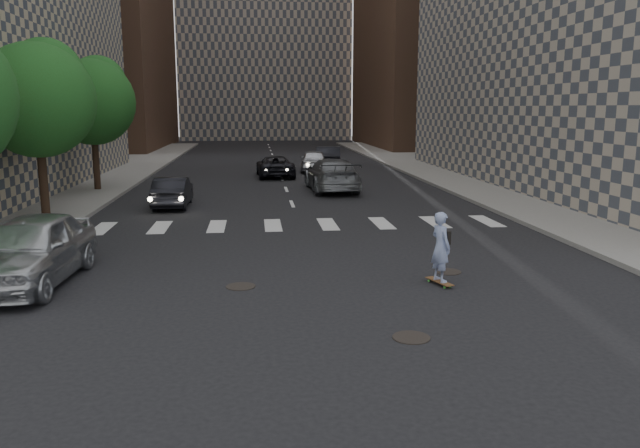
# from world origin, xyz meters

# --- Properties ---
(ground) EXTENTS (160.00, 160.00, 0.00)m
(ground) POSITION_xyz_m (0.00, 0.00, 0.00)
(ground) COLOR black
(ground) RESTS_ON ground
(sidewalk_left) EXTENTS (13.00, 80.00, 0.15)m
(sidewalk_left) POSITION_xyz_m (-14.50, 20.00, 0.07)
(sidewalk_left) COLOR gray
(sidewalk_left) RESTS_ON ground
(sidewalk_right) EXTENTS (13.00, 80.00, 0.15)m
(sidewalk_right) POSITION_xyz_m (14.50, 20.00, 0.07)
(sidewalk_right) COLOR gray
(sidewalk_right) RESTS_ON ground
(tree_b) EXTENTS (4.20, 4.20, 6.60)m
(tree_b) POSITION_xyz_m (-9.45, 11.14, 4.65)
(tree_b) COLOR #382619
(tree_b) RESTS_ON sidewalk_left
(tree_c) EXTENTS (4.20, 4.20, 6.60)m
(tree_c) POSITION_xyz_m (-9.45, 19.14, 4.65)
(tree_c) COLOR #382619
(tree_c) RESTS_ON sidewalk_left
(manhole_a) EXTENTS (0.70, 0.70, 0.02)m
(manhole_a) POSITION_xyz_m (1.20, -2.50, 0.01)
(manhole_a) COLOR black
(manhole_a) RESTS_ON ground
(manhole_b) EXTENTS (0.70, 0.70, 0.02)m
(manhole_b) POSITION_xyz_m (-2.00, 1.20, 0.01)
(manhole_b) COLOR black
(manhole_b) RESTS_ON ground
(manhole_c) EXTENTS (0.70, 0.70, 0.02)m
(manhole_c) POSITION_xyz_m (3.30, 2.00, 0.01)
(manhole_c) COLOR black
(manhole_c) RESTS_ON ground
(skateboarder) EXTENTS (0.58, 0.92, 1.78)m
(skateboarder) POSITION_xyz_m (2.75, 0.88, 0.93)
(skateboarder) COLOR brown
(skateboarder) RESTS_ON ground
(silver_sedan) EXTENTS (2.27, 5.06, 1.69)m
(silver_sedan) POSITION_xyz_m (-7.00, 2.00, 0.84)
(silver_sedan) COLOR silver
(silver_sedan) RESTS_ON ground
(traffic_car_a) EXTENTS (1.38, 3.92, 1.29)m
(traffic_car_a) POSITION_xyz_m (-5.12, 13.75, 0.65)
(traffic_car_a) COLOR black
(traffic_car_a) RESTS_ON ground
(traffic_car_b) EXTENTS (2.53, 5.78, 1.65)m
(traffic_car_b) POSITION_xyz_m (2.28, 18.19, 0.83)
(traffic_car_b) COLOR slate
(traffic_car_b) RESTS_ON ground
(traffic_car_c) EXTENTS (2.34, 4.74, 1.29)m
(traffic_car_c) POSITION_xyz_m (-0.36, 25.04, 0.65)
(traffic_car_c) COLOR black
(traffic_car_c) RESTS_ON ground
(traffic_car_d) EXTENTS (2.12, 4.45, 1.47)m
(traffic_car_d) POSITION_xyz_m (2.31, 28.00, 0.73)
(traffic_car_d) COLOR #BBBDC3
(traffic_car_d) RESTS_ON ground
(traffic_car_e) EXTENTS (2.23, 4.86, 1.54)m
(traffic_car_e) POSITION_xyz_m (3.52, 30.03, 0.77)
(traffic_car_e) COLOR black
(traffic_car_e) RESTS_ON ground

